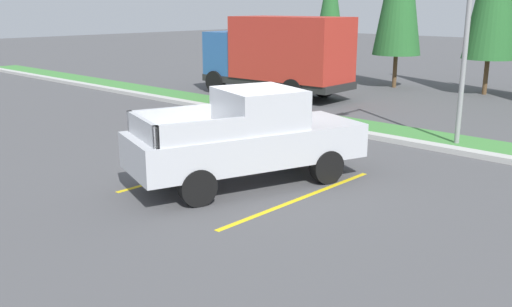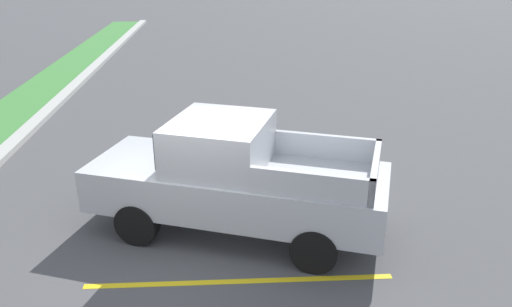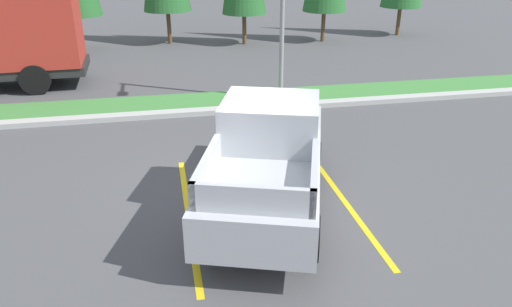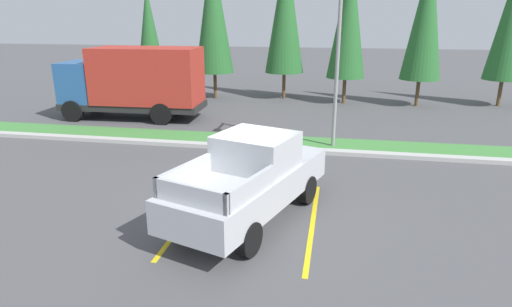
{
  "view_description": "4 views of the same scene",
  "coord_description": "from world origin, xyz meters",
  "px_view_note": "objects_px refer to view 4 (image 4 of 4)",
  "views": [
    {
      "loc": [
        8.89,
        -9.4,
        3.86
      ],
      "look_at": [
        1.17,
        -1.15,
        0.88
      ],
      "focal_mm": 39.57,
      "sensor_mm": 36.0,
      "label": 1
    },
    {
      "loc": [
        -7.68,
        -0.6,
        4.86
      ],
      "look_at": [
        1.19,
        -1.1,
        1.23
      ],
      "focal_mm": 36.0,
      "sensor_mm": 36.0,
      "label": 2
    },
    {
      "loc": [
        -1.36,
        -8.76,
        4.85
      ],
      "look_at": [
        0.17,
        -1.19,
        1.39
      ],
      "focal_mm": 34.09,
      "sensor_mm": 36.0,
      "label": 3
    },
    {
      "loc": [
        2.47,
        -10.42,
        4.84
      ],
      "look_at": [
        0.31,
        1.1,
        1.11
      ],
      "focal_mm": 30.61,
      "sensor_mm": 36.0,
      "label": 4
    }
  ],
  "objects_px": {
    "cypress_tree_leftmost": "(149,32)",
    "street_light": "(338,50)",
    "pickup_truck_main": "(251,178)",
    "cypress_tree_center": "(285,10)",
    "cargo_truck_distant": "(135,80)",
    "cypress_tree_right_inner": "(349,16)",
    "cypress_tree_rightmost": "(426,15)",
    "cypress_tree_left_inner": "(213,10)"
  },
  "relations": [
    {
      "from": "cypress_tree_leftmost",
      "to": "street_light",
      "type": "bearing_deg",
      "value": -40.3
    },
    {
      "from": "pickup_truck_main",
      "to": "cypress_tree_center",
      "type": "distance_m",
      "value": 17.04
    },
    {
      "from": "cypress_tree_center",
      "to": "pickup_truck_main",
      "type": "bearing_deg",
      "value": -85.63
    },
    {
      "from": "cargo_truck_distant",
      "to": "cypress_tree_center",
      "type": "xyz_separation_m",
      "value": [
        6.4,
        6.67,
        3.29
      ]
    },
    {
      "from": "pickup_truck_main",
      "to": "cypress_tree_right_inner",
      "type": "relative_size",
      "value": 0.68
    },
    {
      "from": "cypress_tree_leftmost",
      "to": "cypress_tree_rightmost",
      "type": "height_order",
      "value": "cypress_tree_rightmost"
    },
    {
      "from": "cargo_truck_distant",
      "to": "cypress_tree_right_inner",
      "type": "relative_size",
      "value": 0.85
    },
    {
      "from": "cypress_tree_left_inner",
      "to": "cypress_tree_rightmost",
      "type": "bearing_deg",
      "value": -1.12
    },
    {
      "from": "cypress_tree_right_inner",
      "to": "street_light",
      "type": "bearing_deg",
      "value": -92.71
    },
    {
      "from": "cypress_tree_right_inner",
      "to": "cypress_tree_rightmost",
      "type": "relative_size",
      "value": 0.99
    },
    {
      "from": "cargo_truck_distant",
      "to": "cypress_tree_right_inner",
      "type": "xyz_separation_m",
      "value": [
        9.99,
        5.77,
        2.94
      ]
    },
    {
      "from": "pickup_truck_main",
      "to": "cypress_tree_leftmost",
      "type": "relative_size",
      "value": 0.84
    },
    {
      "from": "pickup_truck_main",
      "to": "cypress_tree_center",
      "type": "xyz_separation_m",
      "value": [
        -1.26,
        16.49,
        4.1
      ]
    },
    {
      "from": "cypress_tree_right_inner",
      "to": "cypress_tree_leftmost",
      "type": "bearing_deg",
      "value": 177.62
    },
    {
      "from": "street_light",
      "to": "cypress_tree_rightmost",
      "type": "relative_size",
      "value": 0.76
    },
    {
      "from": "cypress_tree_leftmost",
      "to": "cypress_tree_rightmost",
      "type": "bearing_deg",
      "value": -2.05
    },
    {
      "from": "street_light",
      "to": "cypress_tree_right_inner",
      "type": "relative_size",
      "value": 0.77
    },
    {
      "from": "cypress_tree_leftmost",
      "to": "cypress_tree_rightmost",
      "type": "relative_size",
      "value": 0.8
    },
    {
      "from": "street_light",
      "to": "cypress_tree_center",
      "type": "relative_size",
      "value": 0.71
    },
    {
      "from": "cypress_tree_rightmost",
      "to": "cypress_tree_right_inner",
      "type": "bearing_deg",
      "value": 178.95
    },
    {
      "from": "cypress_tree_left_inner",
      "to": "street_light",
      "type": "bearing_deg",
      "value": -52.23
    },
    {
      "from": "cypress_tree_leftmost",
      "to": "cypress_tree_right_inner",
      "type": "height_order",
      "value": "cypress_tree_right_inner"
    },
    {
      "from": "cargo_truck_distant",
      "to": "cypress_tree_leftmost",
      "type": "distance_m",
      "value": 6.84
    },
    {
      "from": "cypress_tree_left_inner",
      "to": "cypress_tree_right_inner",
      "type": "xyz_separation_m",
      "value": [
        7.67,
        -0.15,
        -0.34
      ]
    },
    {
      "from": "street_light",
      "to": "cypress_tree_leftmost",
      "type": "relative_size",
      "value": 0.95
    },
    {
      "from": "pickup_truck_main",
      "to": "cypress_tree_leftmost",
      "type": "height_order",
      "value": "cypress_tree_leftmost"
    },
    {
      "from": "street_light",
      "to": "cypress_tree_rightmost",
      "type": "xyz_separation_m",
      "value": [
        4.43,
        9.12,
        1.2
      ]
    },
    {
      "from": "cypress_tree_left_inner",
      "to": "cypress_tree_center",
      "type": "relative_size",
      "value": 1.0
    },
    {
      "from": "cypress_tree_left_inner",
      "to": "cypress_tree_center",
      "type": "bearing_deg",
      "value": 10.33
    },
    {
      "from": "pickup_truck_main",
      "to": "cypress_tree_rightmost",
      "type": "height_order",
      "value": "cypress_tree_rightmost"
    },
    {
      "from": "cypress_tree_left_inner",
      "to": "cypress_tree_right_inner",
      "type": "bearing_deg",
      "value": -1.15
    },
    {
      "from": "cypress_tree_left_inner",
      "to": "cypress_tree_rightmost",
      "type": "xyz_separation_m",
      "value": [
        11.67,
        -0.23,
        -0.28
      ]
    },
    {
      "from": "cypress_tree_center",
      "to": "cypress_tree_rightmost",
      "type": "distance_m",
      "value": 7.65
    },
    {
      "from": "pickup_truck_main",
      "to": "cypress_tree_center",
      "type": "bearing_deg",
      "value": 94.37
    },
    {
      "from": "pickup_truck_main",
      "to": "cypress_tree_center",
      "type": "height_order",
      "value": "cypress_tree_center"
    },
    {
      "from": "cypress_tree_left_inner",
      "to": "cypress_tree_rightmost",
      "type": "height_order",
      "value": "cypress_tree_left_inner"
    },
    {
      "from": "street_light",
      "to": "cypress_tree_right_inner",
      "type": "height_order",
      "value": "cypress_tree_right_inner"
    },
    {
      "from": "street_light",
      "to": "cypress_tree_left_inner",
      "type": "relative_size",
      "value": 0.71
    },
    {
      "from": "cargo_truck_distant",
      "to": "cypress_tree_leftmost",
      "type": "height_order",
      "value": "cypress_tree_leftmost"
    },
    {
      "from": "street_light",
      "to": "cypress_tree_center",
      "type": "height_order",
      "value": "cypress_tree_center"
    },
    {
      "from": "street_light",
      "to": "cypress_tree_left_inner",
      "type": "height_order",
      "value": "cypress_tree_left_inner"
    },
    {
      "from": "street_light",
      "to": "cargo_truck_distant",
      "type": "bearing_deg",
      "value": 160.31
    }
  ]
}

